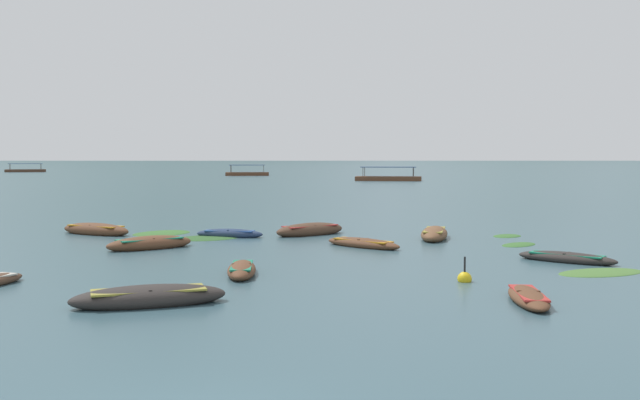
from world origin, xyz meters
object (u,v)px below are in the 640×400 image
(rowboat_1, at_px, (151,244))
(ferry_1, at_px, (248,174))
(rowboat_5, at_px, (435,234))
(rowboat_2, at_px, (364,243))
(rowboat_6, at_px, (530,297))
(rowboat_4, at_px, (568,258))
(ferry_2, at_px, (27,170))
(rowboat_0, at_px, (311,230))
(mooring_buoy, at_px, (466,279))
(rowboat_9, at_px, (97,230))
(rowboat_7, at_px, (243,270))
(ferry_0, at_px, (390,178))
(rowboat_11, at_px, (231,234))
(rowboat_8, at_px, (150,297))

(rowboat_1, height_order, ferry_1, ferry_1)
(rowboat_5, bearing_deg, rowboat_2, -138.55)
(rowboat_6, bearing_deg, rowboat_4, 64.15)
(rowboat_2, bearing_deg, rowboat_1, -176.63)
(ferry_2, bearing_deg, rowboat_0, -63.33)
(rowboat_2, relative_size, rowboat_5, 0.84)
(rowboat_5, bearing_deg, mooring_buoy, -94.62)
(rowboat_2, distance_m, rowboat_9, 14.04)
(rowboat_7, height_order, ferry_2, ferry_2)
(rowboat_2, xyz_separation_m, ferry_0, (9.66, 89.26, 0.29))
(rowboat_7, xyz_separation_m, rowboat_9, (-8.67, 12.41, 0.06))
(rowboat_7, bearing_deg, rowboat_11, 99.23)
(rowboat_0, xyz_separation_m, rowboat_11, (-3.87, -1.05, -0.07))
(rowboat_9, xyz_separation_m, ferry_2, (-69.28, 159.04, 0.22))
(rowboat_7, xyz_separation_m, ferry_0, (14.07, 96.57, 0.28))
(rowboat_4, height_order, rowboat_6, rowboat_4)
(rowboat_2, distance_m, ferry_0, 89.78)
(ferry_0, bearing_deg, rowboat_9, -105.12)
(rowboat_5, relative_size, mooring_buoy, 4.61)
(rowboat_9, bearing_deg, rowboat_4, -25.10)
(rowboat_5, bearing_deg, rowboat_4, -64.20)
(rowboat_6, xyz_separation_m, mooring_buoy, (-1.05, 3.14, -0.03))
(rowboat_1, relative_size, rowboat_9, 0.88)
(rowboat_6, distance_m, ferry_1, 137.72)
(rowboat_4, xyz_separation_m, rowboat_8, (-13.50, -7.67, 0.06))
(rowboat_5, relative_size, rowboat_7, 1.32)
(rowboat_0, distance_m, ferry_2, 178.26)
(rowboat_5, xyz_separation_m, ferry_2, (-85.92, 161.00, 0.22))
(rowboat_7, height_order, rowboat_9, rowboat_9)
(rowboat_2, bearing_deg, mooring_buoy, -73.03)
(rowboat_0, distance_m, rowboat_9, 10.74)
(rowboat_4, height_order, mooring_buoy, mooring_buoy)
(rowboat_1, bearing_deg, rowboat_11, 57.04)
(rowboat_2, distance_m, rowboat_6, 12.28)
(rowboat_1, xyz_separation_m, ferry_0, (18.69, 89.79, 0.23))
(ferry_1, bearing_deg, rowboat_1, -86.04)
(rowboat_4, relative_size, rowboat_11, 1.02)
(rowboat_7, bearing_deg, rowboat_5, 52.69)
(rowboat_11, bearing_deg, rowboat_6, -57.54)
(rowboat_9, relative_size, ferry_0, 0.38)
(rowboat_11, xyz_separation_m, mooring_buoy, (8.83, -12.39, -0.06))
(rowboat_11, distance_m, ferry_1, 121.07)
(rowboat_7, xyz_separation_m, mooring_buoy, (7.02, -1.27, -0.07))
(rowboat_7, bearing_deg, rowboat_0, 80.36)
(rowboat_0, relative_size, rowboat_7, 1.25)
(rowboat_6, relative_size, rowboat_9, 0.74)
(rowboat_11, bearing_deg, rowboat_1, -122.96)
(ferry_0, bearing_deg, mooring_buoy, -94.12)
(ferry_2, bearing_deg, rowboat_9, -66.46)
(rowboat_7, relative_size, rowboat_8, 0.75)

